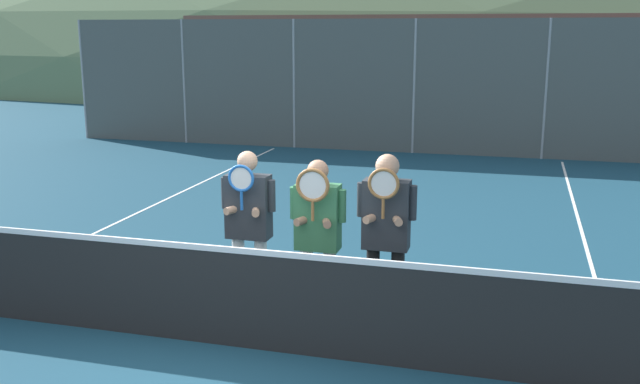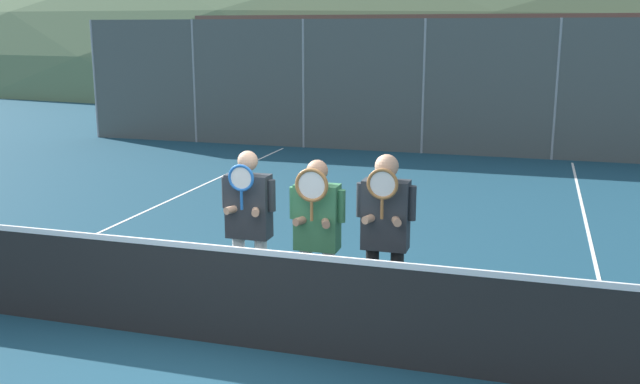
% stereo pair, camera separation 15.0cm
% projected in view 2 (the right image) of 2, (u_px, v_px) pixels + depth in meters
% --- Properties ---
extents(ground_plane, '(120.00, 120.00, 0.00)m').
position_uv_depth(ground_plane, '(234.00, 345.00, 6.77)').
color(ground_plane, navy).
extents(hill_distant, '(136.70, 75.94, 26.58)m').
position_uv_depth(hill_distant, '(507.00, 66.00, 59.28)').
color(hill_distant, '#5B7551').
rests_on(hill_distant, ground_plane).
extents(clubhouse_building, '(17.07, 5.50, 3.38)m').
position_uv_depth(clubhouse_building, '(466.00, 67.00, 23.71)').
color(clubhouse_building, beige).
rests_on(clubhouse_building, ground_plane).
extents(fence_back, '(18.17, 0.06, 3.19)m').
position_uv_depth(fence_back, '(423.00, 87.00, 16.97)').
color(fence_back, gray).
rests_on(fence_back, ground_plane).
extents(tennis_net, '(9.33, 0.09, 1.08)m').
position_uv_depth(tennis_net, '(232.00, 295.00, 6.65)').
color(tennis_net, gray).
rests_on(tennis_net, ground_plane).
extents(court_line_left_sideline, '(0.05, 16.00, 0.01)m').
position_uv_depth(court_line_left_sideline, '(100.00, 232.00, 10.55)').
color(court_line_left_sideline, white).
rests_on(court_line_left_sideline, ground_plane).
extents(court_line_right_sideline, '(0.05, 16.00, 0.01)m').
position_uv_depth(court_line_right_sideline, '(599.00, 278.00, 8.58)').
color(court_line_right_sideline, white).
rests_on(court_line_right_sideline, ground_plane).
extents(player_leftmost, '(0.59, 0.34, 1.74)m').
position_uv_depth(player_leftmost, '(249.00, 219.00, 7.32)').
color(player_leftmost, white).
rests_on(player_leftmost, ground_plane).
extents(player_center_left, '(0.56, 0.34, 1.71)m').
position_uv_depth(player_center_left, '(317.00, 230.00, 6.96)').
color(player_center_left, white).
rests_on(player_center_left, ground_plane).
extents(player_center_right, '(0.58, 0.34, 1.79)m').
position_uv_depth(player_center_right, '(385.00, 228.00, 6.85)').
color(player_center_right, black).
rests_on(player_center_right, ground_plane).
extents(car_far_left, '(4.54, 2.04, 1.73)m').
position_uv_depth(car_far_left, '(242.00, 101.00, 20.85)').
color(car_far_left, '#285638').
rests_on(car_far_left, ground_plane).
extents(car_left_of_center, '(4.43, 2.04, 1.90)m').
position_uv_depth(car_left_of_center, '(421.00, 105.00, 19.24)').
color(car_left_of_center, '#285638').
rests_on(car_left_of_center, ground_plane).
extents(car_center, '(4.04, 2.05, 1.75)m').
position_uv_depth(car_center, '(621.00, 114.00, 17.62)').
color(car_center, slate).
rests_on(car_center, ground_plane).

